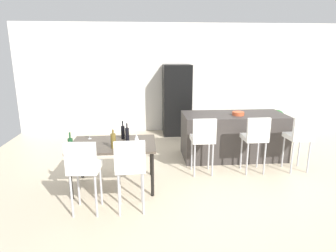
# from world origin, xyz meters

# --- Properties ---
(ground_plane) EXTENTS (10.00, 10.00, 0.00)m
(ground_plane) POSITION_xyz_m (0.00, 0.00, 0.00)
(ground_plane) COLOR beige
(back_wall) EXTENTS (10.00, 0.12, 2.90)m
(back_wall) POSITION_xyz_m (0.00, 2.94, 1.45)
(back_wall) COLOR silver
(back_wall) RESTS_ON ground_plane
(kitchen_island) EXTENTS (2.08, 0.93, 0.92)m
(kitchen_island) POSITION_xyz_m (0.20, 0.64, 0.46)
(kitchen_island) COLOR #383330
(kitchen_island) RESTS_ON ground_plane
(bar_chair_left) EXTENTS (0.40, 0.40, 1.05)m
(bar_chair_left) POSITION_xyz_m (-0.60, -0.21, 0.70)
(bar_chair_left) COLOR white
(bar_chair_left) RESTS_ON ground_plane
(bar_chair_middle) EXTENTS (0.40, 0.40, 1.05)m
(bar_chair_middle) POSITION_xyz_m (0.34, -0.21, 0.70)
(bar_chair_middle) COLOR white
(bar_chair_middle) RESTS_ON ground_plane
(bar_chair_right) EXTENTS (0.41, 0.41, 1.05)m
(bar_chair_right) POSITION_xyz_m (1.16, -0.21, 0.70)
(bar_chair_right) COLOR white
(bar_chair_right) RESTS_ON ground_plane
(dining_table) EXTENTS (1.34, 0.90, 0.74)m
(dining_table) POSITION_xyz_m (-2.13, -0.56, 0.67)
(dining_table) COLOR #4C4238
(dining_table) RESTS_ON ground_plane
(dining_chair_near) EXTENTS (0.42, 0.42, 1.05)m
(dining_chair_near) POSITION_xyz_m (-2.43, -1.37, 0.70)
(dining_chair_near) COLOR white
(dining_chair_near) RESTS_ON ground_plane
(dining_chair_far) EXTENTS (0.42, 0.42, 1.05)m
(dining_chair_far) POSITION_xyz_m (-1.82, -1.37, 0.70)
(dining_chair_far) COLOR white
(dining_chair_far) RESTS_ON ground_plane
(wine_bottle_corner) EXTENTS (0.06, 0.06, 0.29)m
(wine_bottle_corner) POSITION_xyz_m (-1.91, -0.44, 0.85)
(wine_bottle_corner) COLOR black
(wine_bottle_corner) RESTS_ON dining_table
(wine_bottle_middle) EXTENTS (0.07, 0.07, 0.30)m
(wine_bottle_middle) POSITION_xyz_m (-2.69, -0.94, 0.85)
(wine_bottle_middle) COLOR #194723
(wine_bottle_middle) RESTS_ON dining_table
(wine_bottle_near) EXTENTS (0.06, 0.06, 0.30)m
(wine_bottle_near) POSITION_xyz_m (-1.99, -0.32, 0.86)
(wine_bottle_near) COLOR black
(wine_bottle_near) RESTS_ON dining_table
(wine_bottle_far) EXTENTS (0.08, 0.08, 0.29)m
(wine_bottle_far) POSITION_xyz_m (-2.10, -0.80, 0.86)
(wine_bottle_far) COLOR brown
(wine_bottle_far) RESTS_ON dining_table
(wine_glass_left) EXTENTS (0.07, 0.07, 0.17)m
(wine_glass_left) POSITION_xyz_m (-1.75, -0.66, 0.86)
(wine_glass_left) COLOR silver
(wine_glass_left) RESTS_ON dining_table
(wine_glass_right) EXTENTS (0.07, 0.07, 0.17)m
(wine_glass_right) POSITION_xyz_m (-2.54, -0.28, 0.86)
(wine_glass_right) COLOR silver
(wine_glass_right) RESTS_ON dining_table
(refrigerator) EXTENTS (0.72, 0.68, 1.84)m
(refrigerator) POSITION_xyz_m (-0.77, 2.50, 0.92)
(refrigerator) COLOR black
(refrigerator) RESTS_ON ground_plane
(fruit_bowl) EXTENTS (0.24, 0.24, 0.07)m
(fruit_bowl) POSITION_xyz_m (0.25, 0.53, 0.96)
(fruit_bowl) COLOR #C6512D
(fruit_bowl) RESTS_ON kitchen_island
(potted_plant) EXTENTS (0.41, 0.41, 0.61)m
(potted_plant) POSITION_xyz_m (2.01, 2.49, 0.36)
(potted_plant) COLOR beige
(potted_plant) RESTS_ON ground_plane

